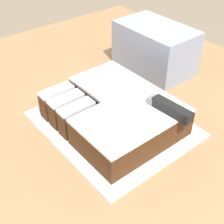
% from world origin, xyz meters
% --- Properties ---
extents(cake_board, '(0.34, 0.29, 0.01)m').
position_xyz_m(cake_board, '(-0.07, -0.00, 0.91)').
color(cake_board, silver).
rests_on(cake_board, countertop).
extents(cake, '(0.28, 0.23, 0.07)m').
position_xyz_m(cake, '(-0.07, 0.00, 0.95)').
color(cake, '#472814').
rests_on(cake, cake_board).
extents(knife, '(0.26, 0.04, 0.02)m').
position_xyz_m(knife, '(0.02, 0.06, 0.99)').
color(knife, silver).
rests_on(knife, cake).
extents(storage_box, '(0.23, 0.14, 0.13)m').
position_xyz_m(storage_box, '(-0.21, 0.27, 0.98)').
color(storage_box, '#8C99B2').
rests_on(storage_box, countertop).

